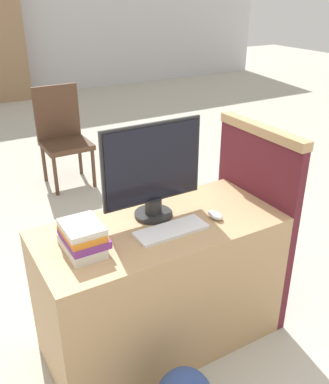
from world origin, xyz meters
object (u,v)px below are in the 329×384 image
Objects in this scene: keyboard at (171,230)px; mouse at (215,215)px; far_chair at (62,132)px; monitor at (153,171)px; book_stack at (82,237)px.

mouse is at bearing 0.15° from keyboard.
far_chair is (0.24, 2.46, -0.24)m from keyboard.
far_chair is (-0.02, 2.46, -0.25)m from mouse.
monitor is 0.47m from book_stack.
mouse is 0.11× the size of far_chair.
monitor is 2.15× the size of book_stack.
far_chair is (0.66, 2.40, -0.29)m from book_stack.
monitor is at bearing 15.45° from book_stack.
mouse is at bearing -34.74° from monitor.
keyboard is at bearing -179.85° from mouse.
book_stack is (-0.42, -0.12, -0.19)m from monitor.
monitor reaches higher than keyboard.
monitor reaches higher than book_stack.
mouse reaches higher than keyboard.
keyboard is at bearing -8.80° from book_stack.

